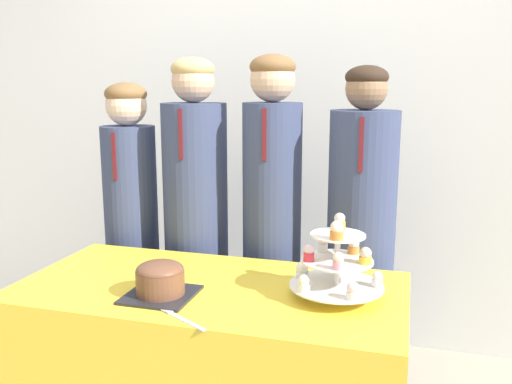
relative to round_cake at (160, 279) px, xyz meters
name	(u,v)px	position (x,y,z in m)	size (l,w,h in m)	color
wall_back	(289,110)	(0.13, 1.45, 0.52)	(9.00, 0.06, 2.70)	silver
table	(212,380)	(0.13, 0.14, -0.45)	(1.42, 0.70, 0.77)	yellow
round_cake	(160,279)	(0.00, 0.00, 0.00)	(0.23, 0.23, 0.13)	#232328
cake_knife	(172,314)	(0.11, -0.13, -0.06)	(0.22, 0.14, 0.01)	silver
cupcake_stand	(336,264)	(0.59, 0.16, 0.06)	(0.33, 0.33, 0.29)	silver
student_0	(132,239)	(-0.49, 0.70, -0.09)	(0.26, 0.27, 1.50)	#384266
student_1	(196,238)	(-0.15, 0.70, -0.06)	(0.30, 0.31, 1.62)	#384266
student_2	(272,239)	(0.22, 0.70, -0.03)	(0.27, 0.27, 1.62)	#384266
student_3	(360,257)	(0.62, 0.70, -0.08)	(0.29, 0.30, 1.57)	#384266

